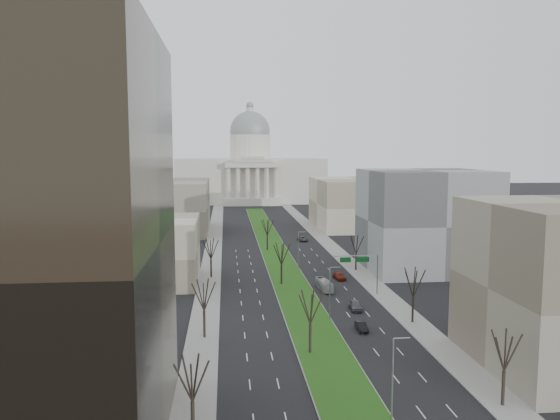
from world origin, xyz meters
TOP-DOWN VIEW (x-y plane):
  - ground at (0.00, 120.00)m, footprint 600.00×600.00m
  - median at (0.00, 118.99)m, footprint 8.00×222.03m
  - sidewalk_left at (-17.50, 95.00)m, footprint 5.00×330.00m
  - sidewalk_right at (17.50, 95.00)m, footprint 5.00×330.00m
  - capitol at (0.00, 269.59)m, footprint 80.00×46.00m
  - building_beige_left at (-33.00, 85.00)m, footprint 26.00×22.00m
  - building_grey_right at (34.00, 92.00)m, footprint 28.00×26.00m
  - building_far_left at (-35.00, 160.00)m, footprint 30.00×40.00m
  - building_far_right at (35.00, 165.00)m, footprint 30.00×40.00m
  - tree_left_near at (-17.20, 18.00)m, footprint 5.10×5.10m
  - tree_left_mid at (-17.20, 48.00)m, footprint 5.40×5.40m
  - tree_left_far at (-17.20, 88.00)m, footprint 5.28×5.28m
  - tree_right_near at (17.20, 22.00)m, footprint 5.16×5.16m
  - tree_right_mid at (17.20, 52.00)m, footprint 5.52×5.52m
  - tree_right_far at (17.20, 92.00)m, footprint 5.04×5.04m
  - tree_median_a at (-2.00, 40.00)m, footprint 5.40×5.40m
  - tree_median_b at (-2.00, 80.00)m, footprint 5.40×5.40m
  - tree_median_c at (-2.00, 120.00)m, footprint 5.40×5.40m
  - streetlamp_median_a at (3.76, 20.00)m, footprint 1.90×0.20m
  - streetlamp_median_b at (3.76, 55.00)m, footprint 1.90×0.20m
  - streetlamp_median_c at (3.76, 95.00)m, footprint 1.90×0.20m
  - mast_arm_signs at (13.49, 70.03)m, footprint 9.12×0.24m
  - car_grey_near at (9.44, 60.25)m, footprint 2.25×5.08m
  - car_black at (7.72, 48.97)m, footprint 1.48×4.15m
  - car_red at (11.36, 83.62)m, footprint 2.55×5.15m
  - car_grey_far at (10.39, 135.18)m, footprint 3.14×5.39m
  - box_van at (6.37, 74.71)m, footprint 2.58×8.05m

SIDE VIEW (x-z plane):
  - ground at x=0.00m, z-range 0.00..0.00m
  - sidewalk_left at x=-17.50m, z-range 0.00..0.15m
  - sidewalk_right at x=17.50m, z-range 0.00..0.15m
  - median at x=0.00m, z-range 0.00..0.20m
  - car_black at x=7.72m, z-range 0.00..1.36m
  - car_grey_far at x=10.39m, z-range 0.00..1.41m
  - car_red at x=11.36m, z-range 0.00..1.44m
  - car_grey_near at x=9.44m, z-range 0.00..1.70m
  - box_van at x=6.37m, z-range 0.00..2.20m
  - streetlamp_median_a at x=3.76m, z-range 0.23..9.39m
  - streetlamp_median_b at x=3.76m, z-range 0.23..9.39m
  - streetlamp_median_c at x=3.76m, z-range 0.23..9.39m
  - mast_arm_signs at x=13.49m, z-range 2.06..10.15m
  - tree_right_far at x=17.20m, z-range 1.99..11.07m
  - tree_left_near at x=-17.20m, z-range 2.02..11.20m
  - tree_right_near at x=17.20m, z-range 2.04..11.33m
  - tree_left_far at x=-17.20m, z-range 2.09..11.59m
  - tree_left_mid at x=-17.20m, z-range 2.14..11.86m
  - tree_median_a at x=-2.00m, z-range 2.14..11.86m
  - tree_median_b at x=-2.00m, z-range 2.14..11.86m
  - tree_median_c at x=-2.00m, z-range 2.14..11.86m
  - building_beige_left at x=-33.00m, z-range 0.00..14.00m
  - tree_right_mid at x=17.20m, z-range 2.19..12.12m
  - building_far_left at x=-35.00m, z-range 0.00..18.00m
  - building_far_right at x=35.00m, z-range 0.00..18.00m
  - building_grey_right at x=34.00m, z-range 0.00..24.00m
  - capitol at x=0.00m, z-range -11.19..43.81m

